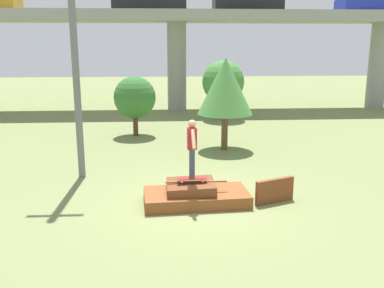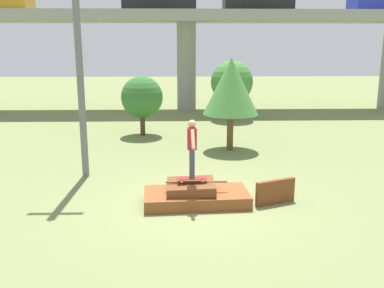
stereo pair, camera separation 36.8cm
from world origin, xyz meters
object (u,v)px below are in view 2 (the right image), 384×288
(tree_behind_right, at_px, (142,97))
(skateboard, at_px, (192,178))
(car_on_overpass_left, at_px, (158,1))
(tree_mid_back, at_px, (232,82))
(skater, at_px, (192,145))
(car_on_overpass_mid, at_px, (257,1))
(tree_behind_left, at_px, (231,87))
(utility_pole, at_px, (76,17))

(tree_behind_right, bearing_deg, skateboard, -76.84)
(car_on_overpass_left, distance_m, tree_mid_back, 6.93)
(skater, bearing_deg, tree_behind_right, 103.16)
(skater, height_order, tree_mid_back, tree_mid_back)
(car_on_overpass_mid, bearing_deg, skater, -105.12)
(skater, distance_m, tree_behind_left, 5.72)
(tree_behind_left, relative_size, tree_behind_right, 1.34)
(utility_pole, xyz_separation_m, tree_mid_back, (5.51, 9.48, -2.68))
(skateboard, relative_size, car_on_overpass_mid, 0.19)
(skater, distance_m, tree_behind_right, 8.34)
(car_on_overpass_left, relative_size, tree_mid_back, 1.38)
(car_on_overpass_left, distance_m, tree_behind_right, 8.90)
(tree_behind_right, bearing_deg, tree_mid_back, 41.31)
(utility_pole, bearing_deg, tree_behind_left, 32.83)
(skater, bearing_deg, skateboard, -143.13)
(tree_mid_back, bearing_deg, utility_pole, -120.19)
(car_on_overpass_left, relative_size, tree_behind_right, 1.64)
(skater, relative_size, utility_pole, 0.16)
(skateboard, relative_size, skater, 0.51)
(skater, xyz_separation_m, car_on_overpass_mid, (4.05, 15.00, 4.67))
(skateboard, distance_m, utility_pole, 5.58)
(skateboard, bearing_deg, utility_pole, 142.68)
(utility_pole, distance_m, tree_behind_left, 6.03)
(tree_behind_right, bearing_deg, tree_behind_left, -37.81)
(skater, relative_size, tree_behind_right, 0.57)
(tree_behind_left, bearing_deg, skater, -106.10)
(car_on_overpass_left, bearing_deg, car_on_overpass_mid, -7.82)
(skater, height_order, car_on_overpass_left, car_on_overpass_left)
(tree_mid_back, bearing_deg, car_on_overpass_left, 134.81)
(utility_pole, bearing_deg, tree_mid_back, 59.81)
(tree_mid_back, bearing_deg, tree_behind_left, -97.16)
(skateboard, distance_m, tree_behind_right, 8.39)
(car_on_overpass_left, xyz_separation_m, utility_pole, (-1.66, -13.36, -1.58))
(tree_mid_back, bearing_deg, skater, -101.32)
(skater, bearing_deg, utility_pole, 142.68)
(tree_mid_back, bearing_deg, car_on_overpass_mid, 61.80)
(car_on_overpass_left, height_order, car_on_overpass_mid, car_on_overpass_left)
(skater, xyz_separation_m, utility_pole, (-3.14, 2.39, 3.12))
(skateboard, xyz_separation_m, car_on_overpass_mid, (4.05, 15.00, 5.51))
(skateboard, relative_size, tree_behind_left, 0.22)
(car_on_overpass_left, relative_size, utility_pole, 0.46)
(utility_pole, xyz_separation_m, tree_behind_left, (4.71, 3.04, -2.25))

